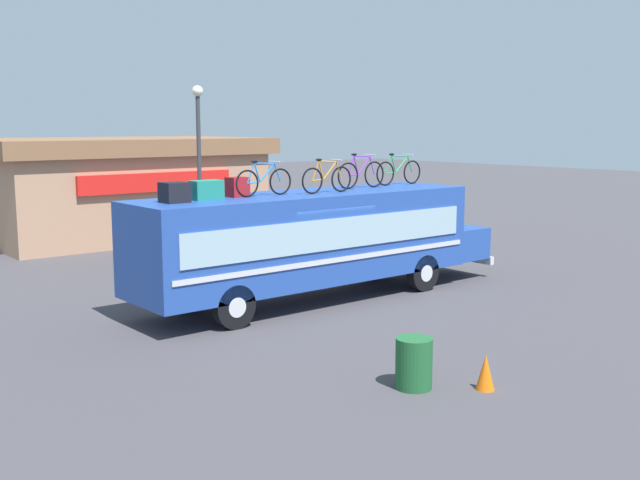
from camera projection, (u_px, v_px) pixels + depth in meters
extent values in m
plane|color=#423F44|center=(307.00, 301.00, 19.59)|extent=(120.00, 120.00, 0.00)
cube|color=#23479E|center=(307.00, 236.00, 19.34)|extent=(9.45, 2.37, 2.22)
cube|color=#23479E|center=(447.00, 241.00, 22.84)|extent=(1.35, 2.18, 0.92)
cube|color=#99B7C6|center=(338.00, 234.00, 18.39)|extent=(8.69, 0.04, 0.76)
cube|color=#99B7C6|center=(279.00, 224.00, 20.23)|extent=(8.69, 0.04, 0.76)
cube|color=silver|center=(338.00, 260.00, 18.49)|extent=(9.07, 0.03, 0.12)
cube|color=silver|center=(279.00, 248.00, 20.33)|extent=(9.07, 0.03, 0.12)
cube|color=silver|center=(463.00, 256.00, 23.38)|extent=(0.16, 2.26, 0.24)
cylinder|color=black|center=(423.00, 273.00, 20.74)|extent=(1.01, 0.28, 1.01)
cylinder|color=silver|center=(423.00, 273.00, 20.74)|extent=(0.45, 0.30, 0.45)
cylinder|color=black|center=(370.00, 262.00, 22.34)|extent=(1.01, 0.28, 1.01)
cylinder|color=silver|center=(370.00, 262.00, 22.34)|extent=(0.45, 0.30, 0.45)
cylinder|color=black|center=(234.00, 306.00, 16.88)|extent=(1.01, 0.28, 1.01)
cylinder|color=silver|center=(234.00, 306.00, 16.88)|extent=(0.45, 0.30, 0.45)
cylinder|color=black|center=(187.00, 291.00, 18.47)|extent=(1.01, 0.28, 1.01)
cylinder|color=silver|center=(187.00, 291.00, 18.47)|extent=(0.45, 0.30, 0.45)
cube|color=black|center=(174.00, 192.00, 16.75)|extent=(0.55, 0.52, 0.45)
cube|color=#1E7F66|center=(206.00, 190.00, 17.42)|extent=(0.72, 0.43, 0.44)
cube|color=maroon|center=(237.00, 187.00, 18.08)|extent=(0.46, 0.41, 0.47)
torus|color=black|center=(247.00, 183.00, 18.00)|extent=(0.65, 0.04, 0.65)
torus|color=black|center=(280.00, 182.00, 18.62)|extent=(0.65, 0.04, 0.65)
cylinder|color=#197FDB|center=(257.00, 173.00, 18.15)|extent=(0.19, 0.04, 0.46)
cylinder|color=#197FDB|center=(267.00, 173.00, 18.33)|extent=(0.46, 0.04, 0.45)
cylinder|color=#197FDB|center=(264.00, 163.00, 18.25)|extent=(0.59, 0.04, 0.07)
cylinder|color=#197FDB|center=(254.00, 183.00, 18.11)|extent=(0.37, 0.03, 0.05)
cylinder|color=#197FDB|center=(251.00, 173.00, 18.03)|extent=(0.24, 0.03, 0.48)
cylinder|color=#197FDB|center=(277.00, 173.00, 18.53)|extent=(0.21, 0.03, 0.45)
cylinder|color=silver|center=(274.00, 162.00, 18.43)|extent=(0.03, 0.44, 0.03)
ellipsoid|color=black|center=(254.00, 162.00, 18.06)|extent=(0.20, 0.08, 0.06)
torus|color=black|center=(312.00, 181.00, 18.83)|extent=(0.66, 0.04, 0.66)
torus|color=black|center=(341.00, 179.00, 19.43)|extent=(0.66, 0.04, 0.66)
cylinder|color=orange|center=(321.00, 170.00, 18.97)|extent=(0.19, 0.04, 0.47)
cylinder|color=orange|center=(330.00, 171.00, 19.16)|extent=(0.45, 0.04, 0.45)
cylinder|color=orange|center=(328.00, 162.00, 19.07)|extent=(0.57, 0.04, 0.07)
cylinder|color=orange|center=(318.00, 180.00, 18.94)|extent=(0.36, 0.03, 0.05)
cylinder|color=orange|center=(316.00, 171.00, 18.86)|extent=(0.24, 0.03, 0.49)
cylinder|color=orange|center=(339.00, 170.00, 19.34)|extent=(0.20, 0.03, 0.46)
cylinder|color=silver|center=(336.00, 160.00, 19.25)|extent=(0.03, 0.44, 0.03)
ellipsoid|color=black|center=(319.00, 160.00, 18.88)|extent=(0.20, 0.08, 0.06)
torus|color=black|center=(348.00, 176.00, 20.24)|extent=(0.72, 0.04, 0.72)
torus|color=black|center=(374.00, 174.00, 20.85)|extent=(0.72, 0.04, 0.72)
cylinder|color=purple|center=(356.00, 165.00, 20.38)|extent=(0.19, 0.04, 0.51)
cylinder|color=purple|center=(364.00, 166.00, 20.57)|extent=(0.45, 0.04, 0.49)
cylinder|color=purple|center=(362.00, 156.00, 20.48)|extent=(0.58, 0.04, 0.07)
cylinder|color=purple|center=(353.00, 175.00, 20.35)|extent=(0.37, 0.03, 0.05)
cylinder|color=purple|center=(351.00, 166.00, 20.27)|extent=(0.24, 0.03, 0.53)
cylinder|color=purple|center=(372.00, 166.00, 20.76)|extent=(0.20, 0.03, 0.50)
cylinder|color=silver|center=(370.00, 155.00, 20.66)|extent=(0.03, 0.44, 0.03)
ellipsoid|color=black|center=(354.00, 154.00, 20.29)|extent=(0.20, 0.08, 0.06)
torus|color=black|center=(385.00, 174.00, 21.42)|extent=(0.69, 0.04, 0.69)
torus|color=black|center=(412.00, 172.00, 22.10)|extent=(0.69, 0.04, 0.69)
cylinder|color=green|center=(394.00, 164.00, 21.59)|extent=(0.21, 0.04, 0.49)
cylinder|color=green|center=(402.00, 164.00, 21.79)|extent=(0.50, 0.04, 0.47)
cylinder|color=green|center=(400.00, 156.00, 21.70)|extent=(0.65, 0.04, 0.07)
cylinder|color=green|center=(391.00, 173.00, 21.55)|extent=(0.41, 0.03, 0.05)
cylinder|color=green|center=(388.00, 165.00, 21.46)|extent=(0.27, 0.03, 0.51)
cylinder|color=green|center=(410.00, 164.00, 22.01)|extent=(0.23, 0.03, 0.48)
cylinder|color=silver|center=(408.00, 154.00, 21.90)|extent=(0.03, 0.44, 0.03)
ellipsoid|color=black|center=(392.00, 154.00, 21.49)|extent=(0.20, 0.08, 0.06)
cube|color=tan|center=(117.00, 195.00, 31.02)|extent=(10.30, 6.84, 3.33)
cube|color=brown|center=(115.00, 146.00, 30.72)|extent=(11.13, 7.39, 0.64)
cube|color=red|center=(158.00, 182.00, 28.22)|extent=(6.18, 0.16, 0.70)
cylinder|color=#1E592D|center=(414.00, 363.00, 13.05)|extent=(0.64, 0.64, 0.89)
cone|color=orange|center=(485.00, 372.00, 12.99)|extent=(0.32, 0.32, 0.62)
cylinder|color=#38383D|center=(200.00, 179.00, 24.90)|extent=(0.14, 0.14, 5.48)
sphere|color=#F2EDCC|center=(197.00, 91.00, 24.47)|extent=(0.36, 0.36, 0.36)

